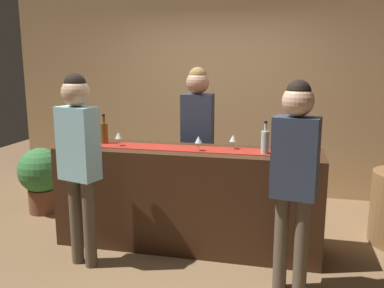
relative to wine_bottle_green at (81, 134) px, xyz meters
The scene contains 14 objects.
ground_plane 1.55m from the wine_bottle_green, ahead, with size 10.00×10.00×0.00m, color brown.
back_wall 2.26m from the wine_bottle_green, 61.12° to the left, with size 6.00×0.12×2.90m, color tan.
bar_counter 1.24m from the wine_bottle_green, ahead, with size 2.57×0.60×0.99m, color #3D2314.
counter_runner_cloth 1.09m from the wine_bottle_green, ahead, with size 2.44×0.28×0.01m, color maroon.
wine_bottle_green is the anchor object (origin of this frame).
wine_bottle_amber 0.23m from the wine_bottle_green, 29.47° to the left, with size 0.07×0.07×0.30m.
wine_bottle_clear 1.82m from the wine_bottle_green, ahead, with size 0.07×0.07×0.30m.
wine_glass_near_customer 1.52m from the wine_bottle_green, ahead, with size 0.07×0.07×0.14m.
wine_glass_mid_counter 1.21m from the wine_bottle_green, ahead, with size 0.07×0.07×0.14m.
wine_glass_far_end 0.39m from the wine_bottle_green, ahead, with size 0.07×0.07×0.14m.
bartender 1.23m from the wine_bottle_green, 31.20° to the left, with size 0.34×0.25×1.76m.
customer_sipping 2.16m from the wine_bottle_green, 15.58° to the right, with size 0.37×0.26×1.70m.
customer_browsing 0.60m from the wine_bottle_green, 64.48° to the right, with size 0.38×0.28×1.73m.
potted_plant_tall 1.22m from the wine_bottle_green, 146.77° to the left, with size 0.55×0.55×0.80m.
Camera 1 is at (0.94, -3.82, 1.84)m, focal length 39.02 mm.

